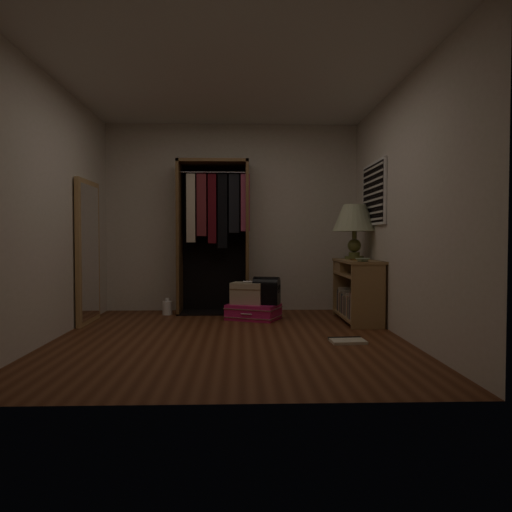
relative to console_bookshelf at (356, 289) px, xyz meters
name	(u,v)px	position (x,y,z in m)	size (l,w,h in m)	color
ground	(229,338)	(-1.54, -1.04, -0.39)	(4.00, 4.00, 0.00)	#592D19
room_walls	(237,190)	(-1.46, -1.00, 1.11)	(3.52, 4.02, 2.60)	beige
console_bookshelf	(356,289)	(0.00, 0.00, 0.00)	(0.42, 1.12, 0.75)	#9C784B
open_wardrobe	(215,224)	(-1.77, 0.73, 0.82)	(0.97, 0.50, 2.05)	brown
floor_mirror	(88,252)	(-3.24, -0.04, 0.46)	(0.06, 0.80, 1.70)	tan
pink_suitcase	(253,312)	(-1.26, 0.15, -0.30)	(0.75, 0.66, 0.19)	#CF1964
train_case	(247,293)	(-1.33, 0.19, -0.07)	(0.46, 0.37, 0.29)	tan
black_bag	(266,290)	(-1.10, 0.13, -0.02)	(0.36, 0.28, 0.34)	black
table_lamp	(354,219)	(0.00, 0.15, 0.86)	(0.60, 0.60, 0.68)	#545C2C
brass_tray	(359,260)	(0.00, -0.10, 0.36)	(0.29, 0.29, 0.01)	#A2773E
ceramic_bowl	(362,260)	(-0.05, -0.47, 0.38)	(0.15, 0.15, 0.04)	#A3C3A2
white_jug	(167,308)	(-2.39, 0.56, -0.30)	(0.14, 0.14, 0.22)	white
floor_book	(347,340)	(-0.38, -1.24, -0.38)	(0.35, 0.28, 0.03)	beige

